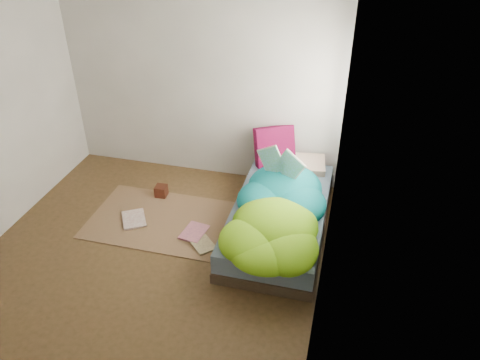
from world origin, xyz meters
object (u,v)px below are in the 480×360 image
(open_book, at_px, (280,155))
(floor_book_b, at_px, (184,230))
(pillow_magenta, at_px, (275,146))
(wooden_box, at_px, (161,191))
(floor_book_a, at_px, (123,221))
(bed, at_px, (279,218))

(open_book, xyz_separation_m, floor_book_b, (-0.96, -0.54, -0.80))
(pillow_magenta, bearing_deg, open_book, -104.35)
(pillow_magenta, bearing_deg, wooden_box, 174.29)
(open_book, height_order, floor_book_a, open_book)
(open_book, relative_size, floor_book_b, 1.44)
(open_book, bearing_deg, bed, -54.77)
(bed, relative_size, floor_book_b, 6.09)
(wooden_box, xyz_separation_m, floor_book_b, (0.52, -0.59, -0.05))
(bed, xyz_separation_m, wooden_box, (-1.54, 0.29, -0.09))
(bed, xyz_separation_m, pillow_magenta, (-0.24, 0.88, 0.41))
(pillow_magenta, height_order, open_book, open_book)
(open_book, xyz_separation_m, floor_book_a, (-1.70, -0.56, -0.80))
(bed, bearing_deg, floor_book_a, -169.57)
(bed, distance_m, floor_book_b, 1.07)
(open_book, relative_size, wooden_box, 3.44)
(pillow_magenta, xyz_separation_m, wooden_box, (-1.30, -0.58, -0.50))
(pillow_magenta, height_order, floor_book_b, pillow_magenta)
(open_book, height_order, wooden_box, open_book)
(pillow_magenta, height_order, wooden_box, pillow_magenta)
(pillow_magenta, distance_m, wooden_box, 1.51)
(floor_book_a, bearing_deg, wooden_box, 39.03)
(bed, height_order, floor_book_a, bed)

